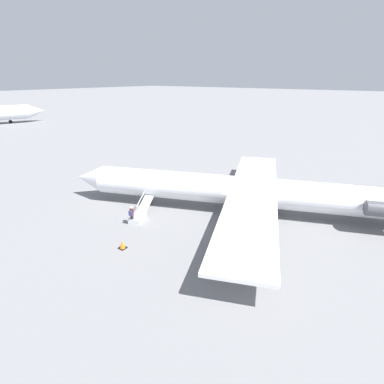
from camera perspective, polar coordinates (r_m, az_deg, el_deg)
ground_plane at (r=30.14m, az=8.44°, el=-3.62°), size 600.00×600.00×0.00m
airplane_main at (r=29.23m, az=10.73°, el=0.12°), size 33.88×26.68×7.39m
boarding_stairs at (r=28.53m, az=-10.01°, el=-4.35°), size 2.51×4.09×1.80m
passenger at (r=27.38m, az=-11.42°, el=-4.15°), size 0.45×0.57×1.74m
traffic_cone_near_stairs at (r=24.22m, az=-13.13°, el=-9.76°), size 0.59×0.59×0.65m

